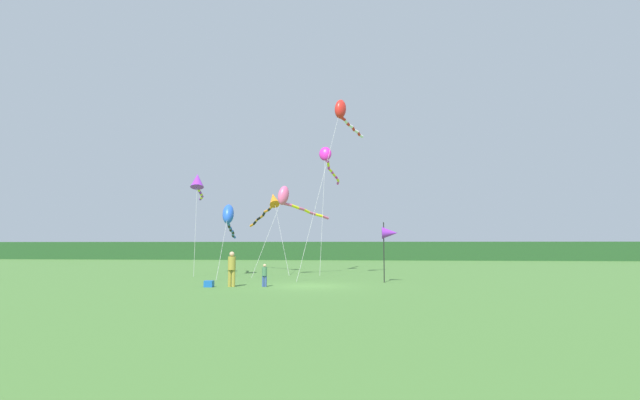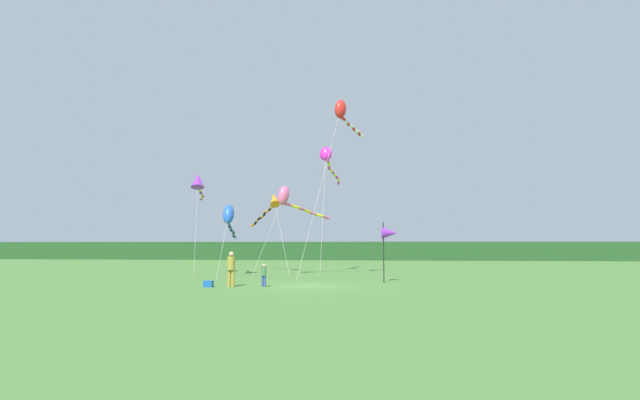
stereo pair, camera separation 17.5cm
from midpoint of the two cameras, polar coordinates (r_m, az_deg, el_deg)
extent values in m
plane|color=#477533|center=(25.98, -1.26, -10.04)|extent=(120.00, 120.00, 0.00)
cube|color=#234C23|center=(70.76, 3.51, -5.97)|extent=(108.00, 3.32, 2.61)
cylinder|color=olive|center=(25.89, -10.41, -9.01)|extent=(0.18, 0.18, 0.87)
cylinder|color=olive|center=(25.84, -9.98, -9.02)|extent=(0.18, 0.18, 0.87)
cylinder|color=olive|center=(25.83, -10.17, -7.29)|extent=(0.40, 0.40, 0.69)
sphere|color=tan|center=(25.81, -10.15, -6.25)|extent=(0.25, 0.25, 0.25)
cylinder|color=#334C8C|center=(25.64, -6.55, -9.44)|extent=(0.12, 0.12, 0.56)
cylinder|color=#334C8C|center=(25.61, -6.27, -9.45)|extent=(0.12, 0.12, 0.56)
cylinder|color=#3F724C|center=(25.59, -6.40, -8.32)|extent=(0.26, 0.26, 0.45)
sphere|color=tan|center=(25.58, -6.39, -7.63)|extent=(0.16, 0.16, 0.16)
cube|color=#1959B2|center=(25.93, -12.75, -9.55)|extent=(0.44, 0.38, 0.33)
cylinder|color=black|center=(28.54, 7.64, -6.08)|extent=(0.06, 0.06, 3.47)
cone|color=purple|center=(28.56, 8.31, -3.84)|extent=(0.90, 0.70, 0.70)
cylinder|color=#B2B2B2|center=(36.73, -4.41, -4.08)|extent=(2.05, 4.36, 5.85)
cone|color=orange|center=(39.22, -5.25, 0.12)|extent=(1.34, 1.62, 1.45)
cylinder|color=orange|center=(39.52, -5.44, -0.75)|extent=(0.59, 0.78, 0.38)
cylinder|color=black|center=(40.22, -5.74, -1.06)|extent=(0.50, 0.79, 0.32)
cylinder|color=orange|center=(40.92, -6.07, -1.28)|extent=(0.61, 0.74, 0.29)
cylinder|color=black|center=(41.62, -6.37, -1.58)|extent=(0.51, 0.82, 0.44)
cylinder|color=orange|center=(42.33, -6.60, -1.89)|extent=(0.53, 0.79, 0.32)
cylinder|color=black|center=(43.03, -6.92, -2.14)|extent=(0.64, 0.75, 0.36)
cylinder|color=orange|center=(43.73, -7.20, -2.35)|extent=(0.47, 0.79, 0.29)
cylinder|color=black|center=(44.45, -7.41, -2.62)|extent=(0.58, 0.80, 0.45)
cylinder|color=orange|center=(45.14, -7.74, -2.91)|extent=(0.63, 0.75, 0.35)
cylinder|color=#B2B2B2|center=(35.66, -14.20, -3.06)|extent=(0.66, 2.05, 6.89)
cone|color=purple|center=(37.00, -14.00, 2.21)|extent=(1.31, 1.48, 1.28)
cylinder|color=purple|center=(37.15, -13.94, 1.43)|extent=(0.26, 0.51, 0.32)
cylinder|color=yellow|center=(37.56, -13.83, 1.18)|extent=(0.31, 0.51, 0.29)
cylinder|color=purple|center=(37.97, -13.71, 0.92)|extent=(0.25, 0.52, 0.34)
cylinder|color=yellow|center=(38.38, -13.59, 0.68)|extent=(0.29, 0.50, 0.27)
cylinder|color=purple|center=(38.80, -13.49, 0.50)|extent=(0.27, 0.50, 0.29)
cylinder|color=yellow|center=(39.22, -13.49, 0.32)|extent=(0.40, 0.51, 0.27)
cylinder|color=purple|center=(39.64, -13.60, 0.16)|extent=(0.41, 0.50, 0.26)
cylinder|color=#B2B2B2|center=(31.10, 0.18, 1.37)|extent=(2.39, 4.31, 11.53)
ellipsoid|color=red|center=(34.24, 2.56, 10.59)|extent=(1.22, 1.43, 1.57)
cylinder|color=red|center=(34.22, 2.82, 9.54)|extent=(0.47, 0.49, 0.32)
cylinder|color=white|center=(34.53, 3.18, 9.21)|extent=(0.31, 0.50, 0.29)
cylinder|color=red|center=(34.88, 3.43, 8.91)|extent=(0.35, 0.50, 0.28)
cylinder|color=white|center=(35.22, 3.77, 8.65)|extent=(0.41, 0.49, 0.26)
cylinder|color=red|center=(35.56, 4.07, 8.36)|extent=(0.32, 0.52, 0.33)
cylinder|color=white|center=(35.89, 4.40, 8.07)|extent=(0.43, 0.48, 0.26)
cylinder|color=red|center=(36.22, 4.71, 7.79)|extent=(0.32, 0.51, 0.32)
cylinder|color=white|center=(36.57, 4.98, 7.51)|extent=(0.40, 0.49, 0.25)
cylinder|color=#B2B2B2|center=(32.99, -11.17, -5.14)|extent=(0.76, 4.79, 4.37)
ellipsoid|color=blue|center=(35.45, -10.53, -1.63)|extent=(1.02, 1.66, 1.80)
cylinder|color=blue|center=(35.64, -10.50, -2.74)|extent=(0.29, 0.55, 0.31)
cylinder|color=black|center=(36.11, -10.44, -2.98)|extent=(0.32, 0.56, 0.34)
cylinder|color=blue|center=(36.57, -10.34, -3.20)|extent=(0.23, 0.52, 0.29)
cylinder|color=black|center=(37.03, -10.25, -3.40)|extent=(0.33, 0.56, 0.33)
cylinder|color=blue|center=(37.49, -10.14, -3.57)|extent=(0.20, 0.50, 0.26)
cylinder|color=black|center=(37.95, -10.00, -3.73)|extent=(0.28, 0.55, 0.31)
cylinder|color=blue|center=(38.42, -9.97, -3.92)|extent=(0.35, 0.55, 0.30)
cylinder|color=black|center=(38.89, -9.97, -4.10)|extent=(0.31, 0.55, 0.31)
cylinder|color=blue|center=(39.35, -9.85, -4.26)|extent=(0.20, 0.51, 0.28)
cylinder|color=#B2B2B2|center=(33.61, -5.94, -4.10)|extent=(1.70, 2.33, 5.68)
ellipsoid|color=#E5598C|center=(34.75, -4.15, 0.54)|extent=(1.25, 1.37, 1.60)
cylinder|color=#E5598C|center=(34.90, -3.68, -0.52)|extent=(0.66, 0.66, 0.30)
cylinder|color=yellow|center=(35.33, -2.80, -0.78)|extent=(0.61, 0.71, 0.34)
cylinder|color=#E5598C|center=(35.85, -2.06, -1.03)|extent=(0.50, 0.74, 0.28)
cylinder|color=yellow|center=(36.42, -1.43, -1.29)|extent=(0.52, 0.76, 0.35)
cylinder|color=#E5598C|center=(36.96, -0.77, -1.56)|extent=(0.57, 0.73, 0.31)
cylinder|color=yellow|center=(37.43, 0.02, -1.79)|extent=(0.68, 0.64, 0.32)
cylinder|color=#E5598C|center=(37.90, 0.78, -2.03)|extent=(0.57, 0.73, 0.33)
cylinder|color=#B2B2B2|center=(36.22, 0.49, -1.31)|extent=(0.09, 3.60, 9.34)
ellipsoid|color=#E026B2|center=(38.59, 0.81, 5.44)|extent=(0.98, 0.86, 1.26)
cylinder|color=#E026B2|center=(38.79, 0.97, 4.63)|extent=(0.36, 0.69, 0.28)
cylinder|color=yellow|center=(39.38, 1.16, 4.26)|extent=(0.22, 0.70, 0.40)
cylinder|color=#E026B2|center=(39.97, 1.21, 3.85)|extent=(0.22, 0.69, 0.35)
cylinder|color=yellow|center=(40.57, 1.37, 3.54)|extent=(0.34, 0.69, 0.29)
cylinder|color=#E026B2|center=(41.16, 1.60, 3.29)|extent=(0.27, 0.68, 0.28)
cylinder|color=yellow|center=(41.76, 1.80, 3.02)|extent=(0.33, 0.70, 0.33)
cylinder|color=#E026B2|center=(42.34, 2.05, 2.72)|extent=(0.36, 0.70, 0.32)
cylinder|color=yellow|center=(42.93, 2.27, 2.42)|extent=(0.28, 0.70, 0.36)
cylinder|color=#E026B2|center=(43.53, 2.32, 2.08)|extent=(0.30, 0.71, 0.37)
camera|label=1|loc=(0.09, -89.84, -0.01)|focal=27.32mm
camera|label=2|loc=(0.09, 90.16, 0.01)|focal=27.32mm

